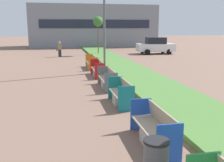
# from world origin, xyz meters

# --- Properties ---
(planter_grass_strip) EXTENTS (2.80, 120.00, 0.18)m
(planter_grass_strip) POSITION_xyz_m (3.20, 12.00, 0.09)
(planter_grass_strip) COLOR #4C7A38
(planter_grass_strip) RESTS_ON ground
(building_backdrop) EXTENTS (19.06, 6.84, 6.24)m
(building_backdrop) POSITION_xyz_m (4.00, 42.86, 3.12)
(building_backdrop) COLOR gray
(building_backdrop) RESTS_ON ground
(bench_blue_frame) EXTENTS (0.65, 2.11, 0.94)m
(bench_blue_frame) POSITION_xyz_m (0.94, 7.18, 0.37)
(bench_blue_frame) COLOR #ADA8A0
(bench_blue_frame) RESTS_ON ground
(bench_teal_frame) EXTENTS (0.65, 1.91, 0.94)m
(bench_teal_frame) POSITION_xyz_m (0.94, 10.85, 0.36)
(bench_teal_frame) COLOR #ADA8A0
(bench_teal_frame) RESTS_ON ground
(bench_grey_frame) EXTENTS (0.65, 2.21, 0.94)m
(bench_grey_frame) POSITION_xyz_m (0.94, 13.78, 0.37)
(bench_grey_frame) COLOR #ADA8A0
(bench_grey_frame) RESTS_ON ground
(bench_red_frame) EXTENTS (0.65, 2.17, 0.94)m
(bench_red_frame) POSITION_xyz_m (0.94, 17.04, 0.37)
(bench_red_frame) COLOR #ADA8A0
(bench_red_frame) RESTS_ON ground
(bench_orange_frame) EXTENTS (0.65, 2.23, 0.94)m
(bench_orange_frame) POSITION_xyz_m (0.94, 20.20, 0.37)
(bench_orange_frame) COLOR #ADA8A0
(bench_orange_frame) RESTS_ON ground
(street_lamp_post) EXTENTS (0.24, 0.44, 6.91)m
(street_lamp_post) POSITION_xyz_m (1.55, 18.24, 3.84)
(street_lamp_post) COLOR #56595B
(street_lamp_post) RESTS_ON ground
(sapling_tree_far) EXTENTS (1.07, 1.07, 4.10)m
(sapling_tree_far) POSITION_xyz_m (2.81, 29.63, 3.52)
(sapling_tree_far) COLOR brown
(sapling_tree_far) RESTS_ON ground
(pedestrian_walking) EXTENTS (0.53, 0.24, 1.55)m
(pedestrian_walking) POSITION_xyz_m (-1.34, 28.44, 0.78)
(pedestrian_walking) COLOR #232633
(pedestrian_walking) RESTS_ON ground
(parked_car_distant) EXTENTS (4.34, 2.12, 1.86)m
(parked_car_distant) POSITION_xyz_m (9.32, 29.38, 0.91)
(parked_car_distant) COLOR silver
(parked_car_distant) RESTS_ON ground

